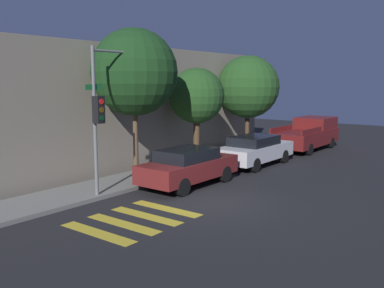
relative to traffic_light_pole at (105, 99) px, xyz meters
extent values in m
plane|color=black|center=(1.60, -3.37, -3.39)|extent=(60.00, 60.00, 0.00)
cube|color=slate|center=(1.60, 0.93, -3.32)|extent=(26.00, 2.20, 0.14)
cube|color=gray|center=(1.60, 5.43, -0.61)|extent=(26.00, 6.00, 5.56)
cube|color=gold|center=(-2.63, -2.57, -3.39)|extent=(0.45, 2.60, 0.00)
cube|color=gold|center=(-1.70, -2.57, -3.39)|extent=(0.45, 2.60, 0.00)
cube|color=gold|center=(-0.78, -2.57, -3.39)|extent=(0.45, 2.60, 0.00)
cube|color=gold|center=(0.14, -2.57, -3.39)|extent=(0.45, 2.60, 0.00)
cylinder|color=slate|center=(-0.40, 0.08, -0.82)|extent=(0.12, 0.12, 5.14)
cube|color=black|center=(-0.40, -0.13, -0.34)|extent=(0.30, 0.30, 0.90)
cylinder|color=red|center=(-0.40, -0.29, -0.07)|extent=(0.18, 0.02, 0.18)
cylinder|color=#593D0A|center=(-0.40, -0.29, -0.34)|extent=(0.18, 0.02, 0.18)
cylinder|color=#0C3819|center=(-0.40, -0.29, -0.61)|extent=(0.18, 0.02, 0.18)
cube|color=#19662D|center=(-0.40, 0.08, 0.40)|extent=(0.70, 0.02, 0.18)
cylinder|color=slate|center=(0.43, 0.08, 1.60)|extent=(1.67, 0.08, 0.08)
sphere|color=#F9E5B2|center=(1.27, 0.08, 1.50)|extent=(0.36, 0.36, 0.36)
cube|color=maroon|center=(2.96, -1.27, -2.73)|extent=(4.33, 1.72, 0.68)
cube|color=black|center=(2.86, -1.27, -2.16)|extent=(2.25, 1.51, 0.44)
cylinder|color=black|center=(4.31, -0.50, -3.07)|extent=(0.65, 0.22, 0.65)
cylinder|color=black|center=(4.31, -2.04, -3.07)|extent=(0.65, 0.22, 0.65)
cylinder|color=black|center=(1.62, -0.50, -3.07)|extent=(0.65, 0.22, 0.65)
cylinder|color=black|center=(1.62, -2.04, -3.07)|extent=(0.65, 0.22, 0.65)
cube|color=silver|center=(8.10, -1.27, -2.73)|extent=(4.61, 1.82, 0.68)
cube|color=black|center=(7.98, -1.27, -2.18)|extent=(2.40, 1.60, 0.43)
cylinder|color=black|center=(9.52, -0.45, -3.07)|extent=(0.65, 0.22, 0.65)
cylinder|color=black|center=(9.52, -2.09, -3.07)|extent=(0.65, 0.22, 0.65)
cylinder|color=black|center=(6.67, -0.45, -3.07)|extent=(0.65, 0.22, 0.65)
cylinder|color=black|center=(6.67, -2.09, -3.07)|extent=(0.65, 0.22, 0.65)
cube|color=maroon|center=(14.07, -1.27, -2.65)|extent=(5.38, 2.07, 0.84)
cube|color=maroon|center=(15.55, -1.27, -1.90)|extent=(2.42, 1.91, 0.68)
cube|color=maroon|center=(12.72, -0.36, -2.09)|extent=(2.69, 0.08, 0.28)
cube|color=maroon|center=(12.72, -2.18, -2.09)|extent=(2.69, 0.08, 0.28)
cylinder|color=black|center=(15.74, -0.32, -3.07)|extent=(0.65, 0.22, 0.65)
cylinder|color=black|center=(15.74, -2.22, -3.07)|extent=(0.65, 0.22, 0.65)
cylinder|color=black|center=(12.40, -0.32, -3.07)|extent=(0.65, 0.22, 0.65)
cylinder|color=black|center=(12.40, -2.22, -3.07)|extent=(0.65, 0.22, 0.65)
cylinder|color=brown|center=(2.27, 0.87, -1.86)|extent=(0.20, 0.20, 3.06)
sphere|color=#193D19|center=(2.27, 0.87, 0.94)|extent=(3.39, 3.39, 3.39)
cylinder|color=#4C3823|center=(6.29, 0.87, -2.21)|extent=(0.31, 0.31, 2.36)
sphere|color=#234C1E|center=(6.29, 0.87, -0.07)|extent=(2.58, 2.58, 2.58)
cylinder|color=#4C3823|center=(10.99, 0.87, -2.19)|extent=(0.24, 0.24, 2.41)
sphere|color=#234C1E|center=(10.99, 0.87, 0.30)|extent=(3.43, 3.43, 3.43)
camera|label=1|loc=(-9.68, -11.16, 0.56)|focal=40.00mm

